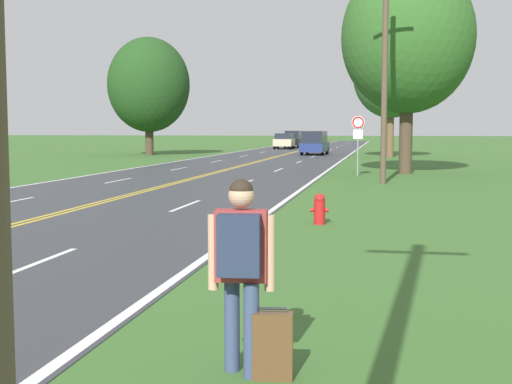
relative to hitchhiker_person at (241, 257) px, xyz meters
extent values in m
cube|color=white|center=(-4.43, 4.59, -1.09)|extent=(0.12, 3.00, 0.00)
cube|color=white|center=(-4.43, 13.59, -1.09)|extent=(0.12, 3.00, 0.00)
cube|color=white|center=(-4.43, 22.59, -1.09)|extent=(0.12, 3.00, 0.00)
cube|color=white|center=(-4.43, 31.59, -1.09)|extent=(0.12, 3.00, 0.00)
cube|color=white|center=(-4.43, 40.59, -1.09)|extent=(0.12, 3.00, 0.00)
cube|color=white|center=(-4.43, 49.59, -1.09)|extent=(0.12, 3.00, 0.00)
cube|color=white|center=(-4.43, 58.59, -1.09)|extent=(0.12, 3.00, 0.00)
cube|color=white|center=(-4.43, 67.59, -1.09)|extent=(0.12, 3.00, 0.00)
cube|color=white|center=(-4.43, 76.59, -1.09)|extent=(0.12, 3.00, 0.00)
cube|color=white|center=(-4.43, 85.59, -1.09)|extent=(0.12, 3.00, 0.00)
cube|color=white|center=(-4.43, 94.59, -1.09)|extent=(0.12, 3.00, 0.00)
cube|color=white|center=(-4.43, 103.59, -1.09)|extent=(0.12, 3.00, 0.00)
cube|color=white|center=(-10.01, 13.59, -1.09)|extent=(0.12, 3.00, 0.00)
cube|color=white|center=(-10.01, 22.59, -1.09)|extent=(0.12, 3.00, 0.00)
cube|color=white|center=(-10.01, 31.59, -1.09)|extent=(0.12, 3.00, 0.00)
cube|color=white|center=(-10.01, 40.59, -1.09)|extent=(0.12, 3.00, 0.00)
cube|color=white|center=(-10.01, 49.59, -1.09)|extent=(0.12, 3.00, 0.00)
cube|color=white|center=(-10.01, 58.59, -1.09)|extent=(0.12, 3.00, 0.00)
cube|color=white|center=(-10.01, 67.59, -1.09)|extent=(0.12, 3.00, 0.00)
cube|color=white|center=(-10.01, 76.59, -1.09)|extent=(0.12, 3.00, 0.00)
cube|color=white|center=(-10.01, 85.59, -1.09)|extent=(0.12, 3.00, 0.00)
cube|color=white|center=(-10.01, 94.59, -1.09)|extent=(0.12, 3.00, 0.00)
cube|color=white|center=(-10.01, 103.59, -1.09)|extent=(0.12, 3.00, 0.00)
cylinder|color=#38476B|center=(-0.11, 0.11, -0.67)|extent=(0.14, 0.14, 0.87)
cylinder|color=#38476B|center=(0.10, -0.03, -0.67)|extent=(0.14, 0.14, 0.87)
cube|color=#993333|center=(0.00, 0.04, 0.09)|extent=(0.49, 0.24, 0.65)
sphere|color=tan|center=(0.00, 0.04, 0.55)|extent=(0.24, 0.24, 0.24)
sphere|color=#2D2319|center=(0.00, 0.04, 0.59)|extent=(0.22, 0.22, 0.22)
cylinder|color=tan|center=(-0.26, 0.02, 0.03)|extent=(0.09, 0.09, 0.69)
cylinder|color=tan|center=(0.26, 0.06, 0.03)|extent=(0.09, 0.09, 0.69)
cube|color=#232D47|center=(0.01, -0.15, 0.13)|extent=(0.39, 0.22, 0.55)
cube|color=brown|center=(0.30, -0.04, -0.80)|extent=(0.37, 0.19, 0.61)
cylinder|color=black|center=(0.30, -0.04, -0.45)|extent=(0.25, 0.05, 0.02)
cylinder|color=red|center=(-0.26, 10.41, -0.83)|extent=(0.27, 0.27, 0.55)
sphere|color=red|center=(-0.26, 10.41, -0.50)|extent=(0.25, 0.25, 0.25)
cylinder|color=red|center=(-0.08, 10.41, -0.77)|extent=(0.08, 0.09, 0.09)
cylinder|color=red|center=(-0.43, 10.41, -0.77)|extent=(0.08, 0.09, 0.09)
cylinder|color=gray|center=(-0.07, 27.45, 0.28)|extent=(0.07, 0.07, 2.76)
cylinder|color=white|center=(-0.07, 27.43, 1.41)|extent=(0.60, 0.02, 0.60)
torus|color=red|center=(-0.07, 27.41, 1.41)|extent=(0.55, 0.07, 0.55)
cube|color=white|center=(-0.07, 27.43, 0.86)|extent=(0.44, 0.02, 0.44)
cylinder|color=brown|center=(1.14, 22.96, 3.83)|extent=(0.24, 0.24, 9.87)
cylinder|color=brown|center=(1.48, 49.88, 0.84)|extent=(0.58, 0.58, 3.88)
ellipsoid|color=#386B2D|center=(1.48, 49.88, 5.25)|extent=(5.81, 5.81, 6.69)
cylinder|color=#473828|center=(2.18, 29.77, 0.86)|extent=(0.65, 0.65, 3.93)
ellipsoid|color=#2D5B23|center=(2.18, 29.77, 5.57)|extent=(6.46, 6.46, 7.43)
cylinder|color=#473828|center=(-18.22, 50.61, 0.36)|extent=(0.68, 0.68, 2.93)
ellipsoid|color=#1E4219|center=(-18.22, 50.61, 4.71)|extent=(6.79, 6.79, 7.80)
cylinder|color=black|center=(-3.92, 52.10, -0.80)|extent=(0.22, 0.63, 0.62)
cylinder|color=black|center=(-5.64, 52.17, -0.80)|extent=(0.22, 0.63, 0.62)
cylinder|color=black|center=(-3.80, 55.13, -0.80)|extent=(0.22, 0.63, 0.62)
cylinder|color=black|center=(-5.52, 55.20, -0.80)|extent=(0.22, 0.63, 0.62)
cube|color=navy|center=(-4.72, 53.65, -0.47)|extent=(2.10, 4.96, 0.71)
cube|color=#1E232D|center=(-4.72, 53.65, 0.38)|extent=(1.82, 3.48, 1.00)
cylinder|color=black|center=(-10.45, 70.45, -0.73)|extent=(0.22, 0.75, 0.74)
cylinder|color=black|center=(-8.72, 70.51, -0.73)|extent=(0.22, 0.75, 0.74)
cylinder|color=black|center=(-10.37, 67.80, -0.73)|extent=(0.22, 0.75, 0.74)
cylinder|color=black|center=(-8.63, 67.85, -0.73)|extent=(0.22, 0.75, 0.74)
cube|color=#C1B28E|center=(-9.54, 69.15, -0.39)|extent=(2.07, 4.34, 0.75)
cube|color=#1E232D|center=(-9.54, 69.15, 0.28)|extent=(1.80, 3.05, 0.59)
cylinder|color=black|center=(-10.04, 76.32, -0.77)|extent=(0.21, 0.67, 0.67)
cylinder|color=black|center=(-8.48, 76.30, -0.77)|extent=(0.21, 0.67, 0.67)
cylinder|color=black|center=(-10.09, 73.42, -0.77)|extent=(0.21, 0.67, 0.67)
cylinder|color=black|center=(-8.52, 73.40, -0.77)|extent=(0.21, 0.67, 0.67)
cube|color=black|center=(-9.28, 74.86, -0.45)|extent=(1.83, 4.70, 0.71)
cube|color=#1E232D|center=(-9.28, 74.86, 0.37)|extent=(1.60, 3.30, 0.91)
camera|label=1|loc=(1.29, -6.22, 1.16)|focal=50.00mm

